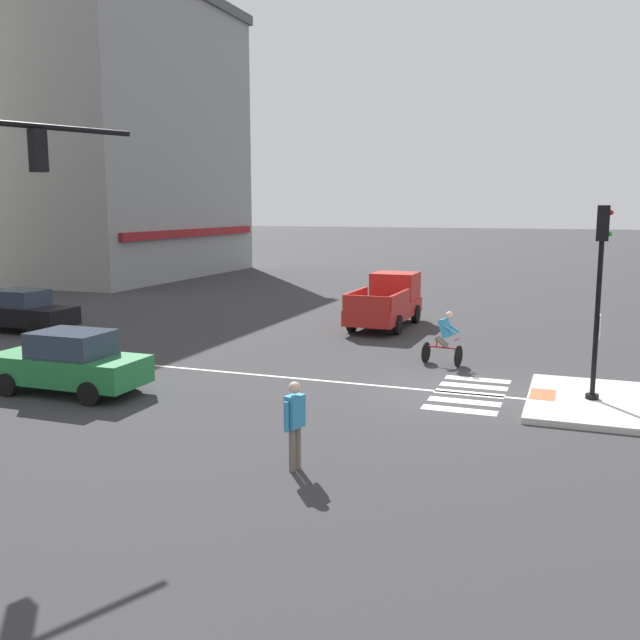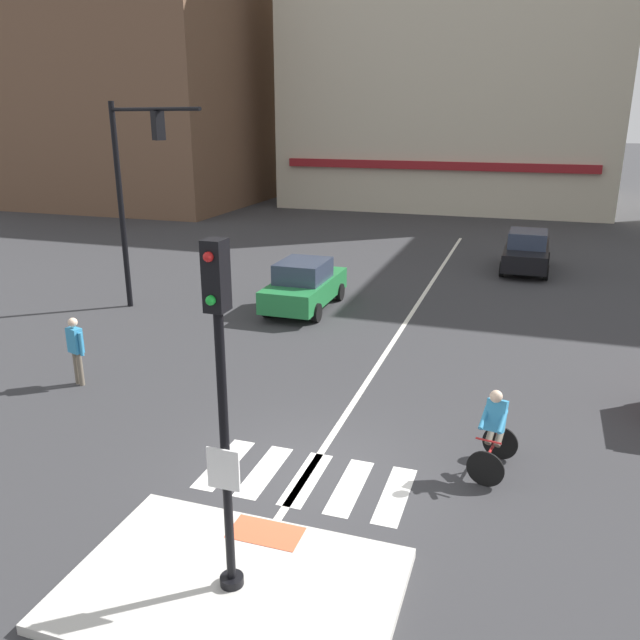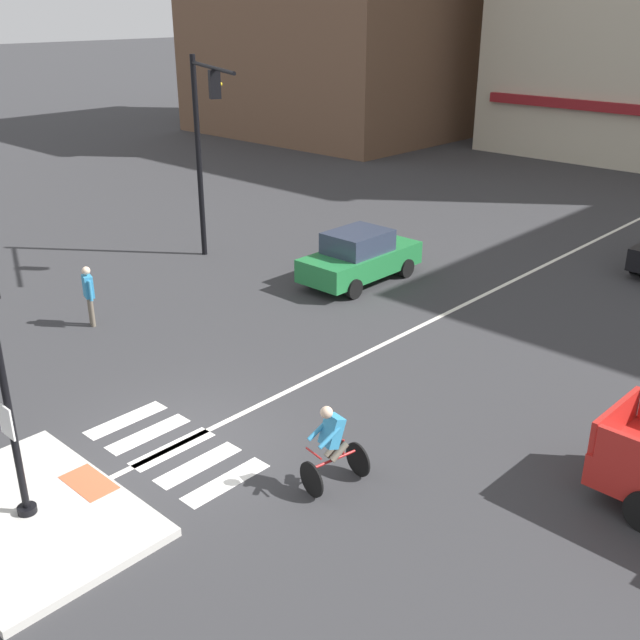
{
  "view_description": "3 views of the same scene",
  "coord_description": "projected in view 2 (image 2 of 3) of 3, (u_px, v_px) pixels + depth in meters",
  "views": [
    {
      "loc": [
        -17.93,
        -2.67,
        4.78
      ],
      "look_at": [
        1.4,
        4.47,
        1.47
      ],
      "focal_mm": 39.36,
      "sensor_mm": 36.0,
      "label": 1
    },
    {
      "loc": [
        3.34,
        -9.47,
        6.17
      ],
      "look_at": [
        -1.48,
        5.07,
        1.2
      ],
      "focal_mm": 35.72,
      "sensor_mm": 36.0,
      "label": 2
    },
    {
      "loc": [
        10.65,
        -7.34,
        8.05
      ],
      "look_at": [
        -0.21,
        4.25,
        1.3
      ],
      "focal_mm": 42.15,
      "sensor_mm": 36.0,
      "label": 3
    }
  ],
  "objects": [
    {
      "name": "ground_plane",
      "position": [
        310.0,
        474.0,
        11.45
      ],
      "size": [
        300.0,
        300.0,
        0.0
      ],
      "primitive_type": "plane",
      "color": "#333335"
    },
    {
      "name": "pedestrian_at_curb_left",
      "position": [
        76.0,
        346.0,
        14.94
      ],
      "size": [
        0.53,
        0.32,
        1.67
      ],
      "color": "#6B6051",
      "rests_on": "ground"
    },
    {
      "name": "tactile_pad_front",
      "position": [
        266.0,
        533.0,
        9.6
      ],
      "size": [
        1.1,
        0.6,
        0.01
      ],
      "primitive_type": "cube",
      "color": "#DB5B38",
      "rests_on": "traffic_island"
    },
    {
      "name": "signal_pole",
      "position": [
        222.0,
        392.0,
        7.68
      ],
      "size": [
        0.44,
        0.38,
        4.69
      ],
      "color": "black",
      "rests_on": "traffic_island"
    },
    {
      "name": "crosswalk_stripe_b",
      "position": [
        264.0,
        471.0,
        11.52
      ],
      "size": [
        0.44,
        1.8,
        0.01
      ],
      "primitive_type": "cube",
      "color": "silver",
      "rests_on": "ground"
    },
    {
      "name": "building_corner_right",
      "position": [
        461.0,
        42.0,
        45.74
      ],
      "size": [
        22.09,
        19.33,
        22.11
      ],
      "color": "beige",
      "rests_on": "ground"
    },
    {
      "name": "crosswalk_stripe_d",
      "position": [
        350.0,
        487.0,
        11.04
      ],
      "size": [
        0.44,
        1.8,
        0.01
      ],
      "primitive_type": "cube",
      "color": "silver",
      "rests_on": "ground"
    },
    {
      "name": "crosswalk_stripe_a",
      "position": [
        224.0,
        464.0,
        11.76
      ],
      "size": [
        0.44,
        1.8,
        0.01
      ],
      "primitive_type": "cube",
      "color": "silver",
      "rests_on": "ground"
    },
    {
      "name": "cyclist",
      "position": [
        495.0,
        430.0,
        11.2
      ],
      "size": [
        0.84,
        1.19,
        1.68
      ],
      "color": "black",
      "rests_on": "ground"
    },
    {
      "name": "traffic_island",
      "position": [
        232.0,
        588.0,
        8.58
      ],
      "size": [
        4.44,
        3.01,
        0.15
      ],
      "primitive_type": "cube",
      "color": "beige",
      "rests_on": "ground"
    },
    {
      "name": "car_green_westbound_far",
      "position": [
        304.0,
        285.0,
        20.91
      ],
      "size": [
        1.86,
        4.11,
        1.64
      ],
      "color": "#237A3D",
      "rests_on": "ground"
    },
    {
      "name": "crosswalk_stripe_c",
      "position": [
        306.0,
        479.0,
        11.28
      ],
      "size": [
        0.44,
        1.8,
        0.01
      ],
      "primitive_type": "cube",
      "color": "silver",
      "rests_on": "ground"
    },
    {
      "name": "crosswalk_stripe_e",
      "position": [
        395.0,
        495.0,
        10.8
      ],
      "size": [
        0.44,
        1.8,
        0.01
      ],
      "primitive_type": "cube",
      "color": "silver",
      "rests_on": "ground"
    },
    {
      "name": "traffic_light_mast",
      "position": [
        132.0,
        179.0,
        19.62
      ],
      "size": [
        4.1,
        1.88,
        6.55
      ],
      "color": "black",
      "rests_on": "ground"
    },
    {
      "name": "lane_centre_line",
      "position": [
        411.0,
        315.0,
        20.49
      ],
      "size": [
        0.14,
        28.0,
        0.01
      ],
      "primitive_type": "cube",
      "color": "silver",
      "rests_on": "ground"
    },
    {
      "name": "car_black_eastbound_distant",
      "position": [
        527.0,
        252.0,
        26.0
      ],
      "size": [
        1.91,
        4.14,
        1.64
      ],
      "color": "black",
      "rests_on": "ground"
    },
    {
      "name": "building_far_block",
      "position": [
        136.0,
        88.0,
        44.42
      ],
      "size": [
        16.8,
        14.68,
        15.7
      ],
      "color": "brown",
      "rests_on": "ground"
    }
  ]
}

